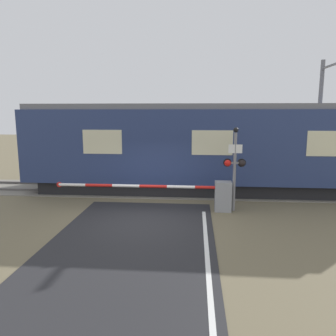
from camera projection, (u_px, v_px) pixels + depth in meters
name	position (u px, v px, depth m)	size (l,w,h in m)	color
ground_plane	(143.00, 220.00, 11.18)	(80.00, 80.00, 0.00)	#6B6047
track_bed	(157.00, 190.00, 15.34)	(36.00, 3.20, 0.13)	slate
train	(210.00, 148.00, 14.80)	(16.49, 3.11, 3.97)	black
crossing_barrier	(206.00, 194.00, 12.09)	(6.62, 0.44, 1.12)	gray
signal_post	(235.00, 164.00, 11.91)	(0.82, 0.26, 3.09)	gray
catenary_pole	(319.00, 120.00, 16.33)	(0.20, 1.90, 6.12)	slate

